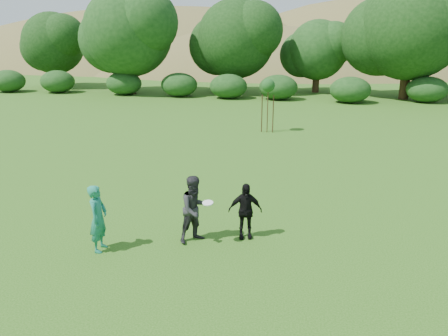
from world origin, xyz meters
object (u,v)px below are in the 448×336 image
object	(u,v)px
player_teal	(98,218)
player_grey	(195,209)
sapling	(268,87)
player_black	(245,211)

from	to	relation	value
player_teal	player_grey	size ratio (longest dim) A/B	0.96
player_grey	sapling	xyz separation A→B (m)	(0.53, 13.28, 1.55)
player_teal	player_black	size ratio (longest dim) A/B	1.13
player_grey	player_black	world-z (taller)	player_grey
player_grey	sapling	distance (m)	13.38
player_black	sapling	world-z (taller)	sapling
player_grey	player_black	size ratio (longest dim) A/B	1.17
player_black	sapling	size ratio (longest dim) A/B	0.52
player_teal	sapling	bearing A→B (deg)	-14.00
player_black	sapling	bearing A→B (deg)	80.50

